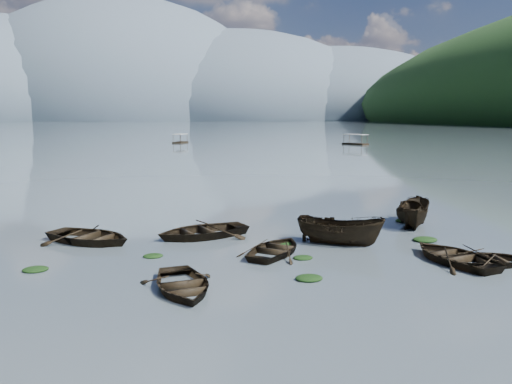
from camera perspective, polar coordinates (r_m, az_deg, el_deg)
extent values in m
plane|color=#49545B|center=(19.31, 7.13, -11.19)|extent=(2400.00, 2400.00, 0.00)
ellipsoid|color=#475666|center=(951.79, -27.03, 7.33)|extent=(520.00, 520.00, 280.00)
ellipsoid|color=#475666|center=(918.83, -14.83, 7.97)|extent=(520.00, 520.00, 340.00)
ellipsoid|color=#475666|center=(928.75, -2.29, 8.25)|extent=(520.00, 520.00, 260.00)
ellipsoid|color=#475666|center=(973.39, 8.34, 8.18)|extent=(520.00, 520.00, 220.00)
imported|color=black|center=(19.45, -8.43, -11.07)|extent=(3.50, 4.53, 0.86)
imported|color=black|center=(24.16, 2.27, -7.04)|extent=(4.85, 5.05, 0.85)
imported|color=black|center=(26.16, 9.51, -5.93)|extent=(4.75, 3.87, 1.75)
imported|color=black|center=(24.57, 21.71, -7.40)|extent=(4.15, 5.14, 0.94)
imported|color=black|center=(24.68, 24.91, -7.52)|extent=(4.32, 3.33, 0.82)
imported|color=black|center=(31.50, 17.49, -3.72)|extent=(3.05, 4.46, 1.61)
imported|color=black|center=(27.63, -18.46, -5.48)|extent=(6.09, 5.80, 1.03)
imported|color=black|center=(27.57, -6.16, -5.11)|extent=(6.01, 5.10, 1.06)
imported|color=black|center=(32.00, 17.38, -3.53)|extent=(4.09, 4.39, 1.69)
ellipsoid|color=black|center=(23.54, -23.89, -8.23)|extent=(1.08, 0.88, 0.24)
ellipsoid|color=black|center=(23.41, 5.38, -7.59)|extent=(0.93, 0.74, 0.20)
ellipsoid|color=black|center=(20.57, 6.07, -9.92)|extent=(1.13, 0.90, 0.24)
ellipsoid|color=black|center=(31.05, 12.51, -3.70)|extent=(0.88, 0.74, 0.19)
ellipsoid|color=black|center=(27.97, 18.76, -5.32)|extent=(1.32, 1.04, 0.27)
ellipsoid|color=black|center=(24.10, -11.68, -7.26)|extent=(0.95, 0.76, 0.20)
ellipsoid|color=black|center=(25.72, 3.55, -6.08)|extent=(0.96, 0.80, 0.20)
ellipsoid|color=black|center=(32.67, 16.54, -3.24)|extent=(1.07, 0.86, 0.23)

